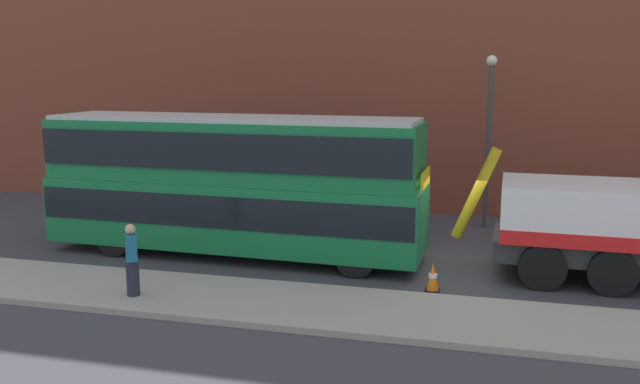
# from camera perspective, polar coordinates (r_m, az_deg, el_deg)

# --- Properties ---
(ground_plane) EXTENTS (120.00, 120.00, 0.00)m
(ground_plane) POSITION_cam_1_polar(r_m,az_deg,el_deg) (18.61, 11.87, -6.37)
(ground_plane) COLOR #38383D
(near_kerb) EXTENTS (60.00, 2.80, 0.15)m
(near_kerb) POSITION_cam_1_polar(r_m,az_deg,el_deg) (14.61, 11.10, -10.80)
(near_kerb) COLOR gray
(near_kerb) RESTS_ON ground_plane
(double_decker_bus) EXTENTS (11.11, 2.89, 4.06)m
(double_decker_bus) POSITION_cam_1_polar(r_m,az_deg,el_deg) (19.02, -7.59, 1.04)
(double_decker_bus) COLOR #146B38
(double_decker_bus) RESTS_ON ground_plane
(pedestrian_onlooker) EXTENTS (0.43, 0.48, 1.71)m
(pedestrian_onlooker) POSITION_cam_1_polar(r_m,az_deg,el_deg) (15.92, -16.02, -5.76)
(pedestrian_onlooker) COLOR #232333
(pedestrian_onlooker) RESTS_ON near_kerb
(traffic_cone_near_bus) EXTENTS (0.36, 0.36, 0.72)m
(traffic_cone_near_bus) POSITION_cam_1_polar(r_m,az_deg,el_deg) (16.42, 9.77, -7.35)
(traffic_cone_near_bus) COLOR orange
(traffic_cone_near_bus) RESTS_ON ground_plane
(street_lamp) EXTENTS (0.36, 0.36, 5.83)m
(street_lamp) POSITION_cam_1_polar(r_m,az_deg,el_deg) (22.93, 14.44, 5.54)
(street_lamp) COLOR #38383D
(street_lamp) RESTS_ON ground_plane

